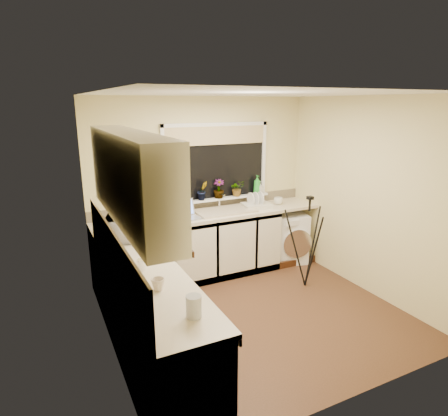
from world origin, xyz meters
TOP-DOWN VIEW (x-y plane):
  - floor at (0.00, 0.00)m, footprint 3.20×3.20m
  - ceiling at (0.00, 0.00)m, footprint 3.20×3.20m
  - wall_back at (0.00, 1.50)m, footprint 3.20×0.00m
  - wall_front at (0.00, -1.50)m, footprint 3.20×0.00m
  - wall_left at (-1.60, 0.00)m, footprint 0.00×3.00m
  - wall_right at (1.60, 0.00)m, footprint 0.00×3.00m
  - base_cabinet_back at (-0.33, 1.20)m, footprint 2.55×0.60m
  - base_cabinet_left at (-1.30, -0.30)m, footprint 0.54×2.40m
  - worktop_back at (0.00, 1.20)m, footprint 3.20×0.60m
  - worktop_left at (-1.30, -0.30)m, footprint 0.60×2.40m
  - upper_cabinet at (-1.44, -0.45)m, footprint 0.28×1.90m
  - splashback_left at (-1.59, -0.30)m, footprint 0.02×2.40m
  - splashback_back at (0.00, 1.49)m, footprint 3.20×0.02m
  - window_glass at (0.20, 1.49)m, footprint 1.50×0.02m
  - window_blind at (0.20, 1.46)m, footprint 1.50×0.02m
  - windowsill at (0.20, 1.43)m, footprint 1.60×0.14m
  - sink at (0.20, 1.20)m, footprint 0.82×0.46m
  - faucet at (0.20, 1.38)m, footprint 0.03×0.03m
  - washing_machine at (1.24, 1.17)m, footprint 0.64×0.63m
  - laptop at (-0.40, 1.15)m, footprint 0.33×0.32m
  - kettle at (-1.19, 0.51)m, footprint 0.16×0.16m
  - dish_rack at (0.71, 1.19)m, footprint 0.43×0.34m
  - tripod at (0.97, 0.33)m, footprint 0.81×0.81m
  - glass_jug at (-1.21, -1.17)m, footprint 0.11×0.11m
  - steel_jar at (-1.34, -0.22)m, footprint 0.08×0.08m
  - microwave at (-1.31, 0.71)m, footprint 0.46×0.55m
  - plant_a at (-0.36, 1.40)m, footprint 0.15×0.10m
  - plant_b at (-0.05, 1.40)m, footprint 0.15×0.13m
  - plant_c at (0.20, 1.40)m, footprint 0.20×0.20m
  - plant_d at (0.49, 1.40)m, footprint 0.22×0.20m
  - soap_bottle_green at (0.83, 1.40)m, footprint 0.11×0.11m
  - soap_bottle_clear at (0.87, 1.39)m, footprint 0.11×0.11m
  - cup_back at (1.09, 1.21)m, footprint 0.17×0.17m
  - cup_left at (-1.32, -0.66)m, footprint 0.14×0.14m

SIDE VIEW (x-z plane):
  - floor at x=0.00m, z-range 0.00..0.00m
  - washing_machine at x=1.24m, z-range 0.00..0.75m
  - base_cabinet_back at x=-0.33m, z-range 0.00..0.86m
  - base_cabinet_left at x=-1.30m, z-range 0.00..0.86m
  - tripod at x=0.97m, z-range 0.00..1.23m
  - worktop_back at x=0.00m, z-range 0.86..0.90m
  - worktop_left at x=-1.30m, z-range 0.86..0.90m
  - sink at x=0.20m, z-range 0.90..0.93m
  - dish_rack at x=0.71m, z-range 0.90..0.96m
  - cup_left at x=-1.32m, z-range 0.90..1.00m
  - steel_jar at x=-1.34m, z-range 0.90..1.00m
  - cup_back at x=1.09m, z-range 0.90..1.01m
  - laptop at x=-0.40m, z-range 0.85..1.08m
  - splashback_back at x=0.00m, z-range 0.90..1.04m
  - glass_jug at x=-1.21m, z-range 0.90..1.06m
  - kettle at x=-1.19m, z-range 0.90..1.12m
  - faucet at x=0.20m, z-range 0.90..1.14m
  - microwave at x=-1.31m, z-range 0.90..1.16m
  - windowsill at x=0.20m, z-range 1.02..1.05m
  - splashback_left at x=-1.59m, z-range 0.90..1.35m
  - soap_bottle_clear at x=0.87m, z-range 1.05..1.24m
  - plant_d at x=0.49m, z-range 1.05..1.28m
  - plant_a at x=-0.36m, z-range 1.05..1.31m
  - plant_b at x=-0.05m, z-range 1.05..1.32m
  - plant_c at x=0.20m, z-range 1.05..1.32m
  - soap_bottle_green at x=0.83m, z-range 1.05..1.33m
  - wall_back at x=0.00m, z-range -0.38..2.83m
  - wall_front at x=0.00m, z-range -0.38..2.83m
  - wall_left at x=-1.60m, z-range -0.27..2.73m
  - wall_right at x=1.60m, z-range -0.27..2.73m
  - window_glass at x=0.20m, z-range 1.05..2.05m
  - upper_cabinet at x=-1.44m, z-range 1.45..2.15m
  - window_blind at x=0.20m, z-range 1.80..2.05m
  - ceiling at x=0.00m, z-range 2.45..2.45m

